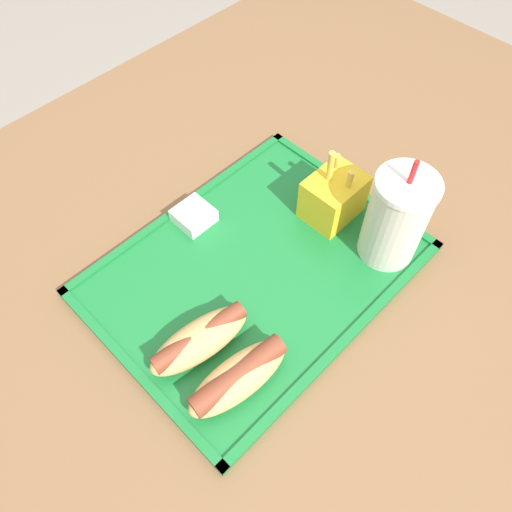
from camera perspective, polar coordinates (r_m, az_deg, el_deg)
The scene contains 8 objects.
ground_plane at distance 1.42m, azimuth 0.46°, elevation -16.89°, with size 8.00×8.00×0.00m, color gray.
dining_table at distance 1.07m, azimuth 0.60°, elevation -10.80°, with size 1.43×1.01×0.76m.
food_tray at distance 0.70m, azimuth -0.00°, elevation -1.59°, with size 0.44×0.33×0.01m.
soda_cup at distance 0.69m, azimuth 15.71°, elevation 4.16°, with size 0.08×0.08×0.18m.
hot_dog_far at distance 0.60m, azimuth -2.03°, elevation -13.64°, with size 0.14×0.07×0.04m.
hot_dog_near at distance 0.63m, azimuth -6.45°, elevation -9.44°, with size 0.14×0.07×0.04m.
fries_carton at distance 0.74m, azimuth 8.84°, elevation 6.77°, with size 0.08×0.07×0.12m.
sauce_cup_mayo at distance 0.74m, azimuth -7.13°, elevation 4.64°, with size 0.05×0.05×0.02m.
Camera 1 is at (0.31, 0.29, 1.36)m, focal length 35.00 mm.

